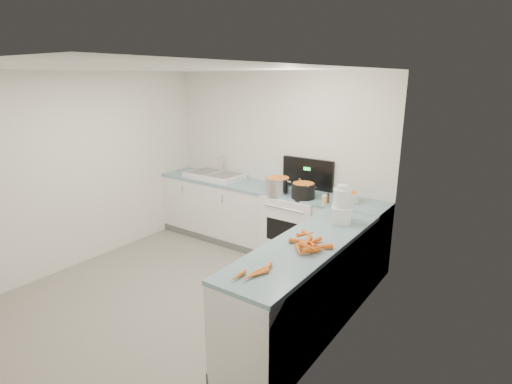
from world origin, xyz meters
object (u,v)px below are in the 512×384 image
Objects in this scene: stove at (296,226)px; food_processor at (342,206)px; black_pot at (303,191)px; extract_bottle at (328,199)px; mixing_bowl at (348,197)px; spice_jar at (324,200)px; sink at (215,175)px; steel_pot at (278,186)px.

food_processor is (0.93, -0.69, 0.64)m from stove.
black_pot reaches higher than extract_bottle.
stove is 0.88m from mixing_bowl.
stove reaches higher than extract_bottle.
spice_jar is at bearing 132.04° from food_processor.
stove is 1.54m from sink.
steel_pot is 1.25× the size of mixing_bowl.
mixing_bowl is (2.16, 0.01, 0.02)m from sink.
steel_pot is 3.27× the size of spice_jar.
sink is at bearing -179.66° from mixing_bowl.
steel_pot reaches higher than black_pot.
spice_jar reaches higher than extract_bottle.
spice_jar is (-0.20, -0.26, -0.01)m from mixing_bowl.
food_processor reaches higher than steel_pot.
stove is 0.74m from extract_bottle.
spice_jar is at bearing -93.11° from extract_bottle.
mixing_bowl is at bearing 2.30° from stove.
stove is 0.62m from steel_pot.
spice_jar is at bearing -7.20° from sink.
stove is at bearing -0.62° from sink.
spice_jar is at bearing -126.99° from mixing_bowl.
sink is (-1.45, 0.02, 0.50)m from stove.
extract_bottle is at bearing 126.72° from food_processor.
black_pot reaches higher than mixing_bowl.
black_pot is at bearing -40.67° from stove.
stove reaches higher than black_pot.
black_pot is 0.34m from extract_bottle.
steel_pot is at bearing -178.11° from extract_bottle.
food_processor reaches higher than spice_jar.
food_processor is (0.75, -0.54, 0.09)m from black_pot.
steel_pot is (-0.20, -0.17, 0.56)m from stove.
sink is 9.07× the size of extract_bottle.
stove reaches higher than spice_jar.
black_pot is (1.63, -0.17, 0.05)m from sink.
black_pot is 0.73× the size of food_processor.
steel_pot is at bearing -177.64° from black_pot.
mixing_bowl reaches higher than spice_jar.
black_pot is at bearing -5.84° from sink.
steel_pot is 3.40× the size of extract_bottle.
stove is 3.35× the size of food_processor.
sink is 3.34× the size of mixing_bowl.
stove is at bearing -177.70° from mixing_bowl.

